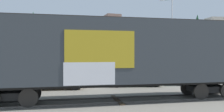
{
  "coord_description": "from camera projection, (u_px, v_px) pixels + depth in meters",
  "views": [
    {
      "loc": [
        -3.49,
        -12.29,
        2.57
      ],
      "look_at": [
        -0.85,
        2.83,
        2.46
      ],
      "focal_mm": 36.22,
      "sensor_mm": 36.0,
      "label": 1
    }
  ],
  "objects": [
    {
      "name": "ground_plane",
      "position": [
        135.0,
        100.0,
        12.72
      ],
      "size": [
        260.0,
        260.0,
        0.0
      ],
      "primitive_type": "plane",
      "color": "slate"
    },
    {
      "name": "track",
      "position": [
        147.0,
        99.0,
        12.9
      ],
      "size": [
        60.02,
        3.65,
        0.08
      ],
      "color": "#4C4742",
      "rests_on": "ground_plane"
    },
    {
      "name": "freight_car",
      "position": [
        118.0,
        53.0,
        12.53
      ],
      "size": [
        15.6,
        3.28,
        4.64
      ],
      "color": "#33383D",
      "rests_on": "ground_plane"
    },
    {
      "name": "flagpole",
      "position": [
        170.0,
        25.0,
        24.55
      ],
      "size": [
        1.23,
        0.9,
        9.45
      ],
      "color": "silver",
      "rests_on": "ground_plane"
    },
    {
      "name": "hillside",
      "position": [
        84.0,
        45.0,
        75.13
      ],
      "size": [
        148.44,
        31.1,
        15.89
      ],
      "color": "silver",
      "rests_on": "ground_plane"
    },
    {
      "name": "parked_car_tan",
      "position": [
        53.0,
        77.0,
        16.68
      ],
      "size": [
        4.42,
        1.93,
        1.74
      ],
      "color": "#9E8966",
      "rests_on": "ground_plane"
    },
    {
      "name": "parked_car_green",
      "position": [
        134.0,
        75.0,
        18.39
      ],
      "size": [
        4.69,
        2.31,
        1.77
      ],
      "color": "#1E5933",
      "rests_on": "ground_plane"
    },
    {
      "name": "parked_car_blue",
      "position": [
        194.0,
        75.0,
        19.48
      ],
      "size": [
        4.16,
        1.93,
        1.61
      ],
      "color": "navy",
      "rests_on": "ground_plane"
    }
  ]
}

